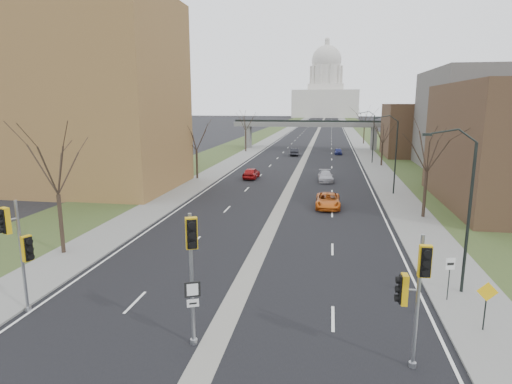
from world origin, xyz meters
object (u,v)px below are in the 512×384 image
(signal_pole_right, at_px, (415,284))
(car_right_near, at_px, (328,201))
(speed_limit_sign, at_px, (450,271))
(signal_pole_left, at_px, (18,242))
(car_left_far, at_px, (295,152))
(warning_sign, at_px, (486,299))
(car_right_mid, at_px, (325,176))
(signal_pole_median, at_px, (192,257))
(car_right_far, at_px, (338,151))
(car_left_near, at_px, (251,173))

(signal_pole_right, distance_m, car_right_near, 26.35)
(speed_limit_sign, xyz_separation_m, car_right_near, (-6.21, 19.66, -0.98))
(signal_pole_left, xyz_separation_m, car_left_far, (7.46, 67.19, -2.93))
(warning_sign, height_order, car_right_mid, warning_sign)
(signal_pole_median, height_order, car_right_far, signal_pole_median)
(signal_pole_left, relative_size, signal_pole_right, 1.04)
(signal_pole_median, relative_size, warning_sign, 2.51)
(car_right_mid, bearing_deg, signal_pole_median, -100.48)
(signal_pole_right, bearing_deg, car_right_near, 94.66)
(speed_limit_sign, relative_size, car_right_far, 0.62)
(car_left_near, height_order, car_left_far, car_left_near)
(car_left_near, bearing_deg, car_right_near, 126.29)
(car_left_far, height_order, car_right_far, car_left_far)
(warning_sign, xyz_separation_m, car_left_far, (-13.81, 65.26, -0.87))
(speed_limit_sign, distance_m, warning_sign, 3.01)
(signal_pole_left, xyz_separation_m, car_right_mid, (13.84, 39.19, -2.99))
(signal_pole_right, xyz_separation_m, car_right_near, (-3.25, 26.00, -2.80))
(signal_pole_right, bearing_deg, car_right_far, 88.76)
(car_left_near, bearing_deg, signal_pole_left, 86.26)
(warning_sign, bearing_deg, car_right_mid, 102.87)
(speed_limit_sign, distance_m, car_right_mid, 35.01)
(car_left_near, height_order, car_right_near, car_left_near)
(warning_sign, relative_size, car_right_far, 0.62)
(car_left_far, xyz_separation_m, car_right_near, (6.81, -42.70, -0.03))
(signal_pole_left, bearing_deg, speed_limit_sign, 35.62)
(warning_sign, xyz_separation_m, car_right_mid, (-7.43, 37.26, -0.93))
(speed_limit_sign, bearing_deg, car_left_near, 100.93)
(warning_sign, height_order, car_left_far, warning_sign)
(signal_pole_left, distance_m, signal_pole_right, 17.58)
(signal_pole_left, height_order, car_left_far, signal_pole_left)
(car_right_mid, bearing_deg, warning_sign, -82.39)
(signal_pole_right, distance_m, speed_limit_sign, 7.23)
(car_left_near, relative_size, car_left_far, 1.00)
(signal_pole_median, relative_size, speed_limit_sign, 2.52)
(signal_pole_left, height_order, car_right_mid, signal_pole_left)
(car_left_far, bearing_deg, warning_sign, 98.52)
(speed_limit_sign, bearing_deg, signal_pole_median, -165.89)
(car_right_near, bearing_deg, warning_sign, -73.38)
(signal_pole_left, relative_size, car_right_far, 1.53)
(speed_limit_sign, relative_size, car_right_near, 0.45)
(car_left_near, xyz_separation_m, car_right_mid, (10.00, -0.47, -0.09))
(signal_pole_right, relative_size, car_left_near, 1.21)
(car_left_near, xyz_separation_m, car_left_far, (3.62, 27.53, -0.02))
(signal_pole_left, relative_size, warning_sign, 2.45)
(car_right_near, bearing_deg, car_right_mid, 91.04)
(signal_pole_median, xyz_separation_m, car_right_near, (5.29, 25.95, -3.29))
(warning_sign, bearing_deg, car_left_near, 116.39)
(car_right_mid, bearing_deg, signal_pole_right, -88.51)
(signal_pole_left, height_order, warning_sign, signal_pole_left)
(warning_sign, height_order, car_right_near, warning_sign)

